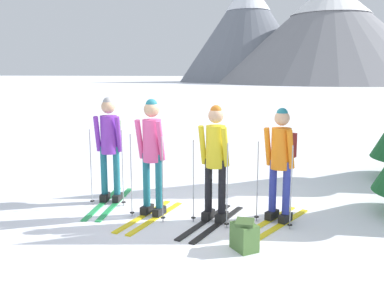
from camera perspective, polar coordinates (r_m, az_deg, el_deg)
ground_plane at (r=6.79m, az=-0.65°, el=-9.21°), size 400.00×400.00×0.00m
skier_in_purple at (r=7.23m, az=-11.04°, el=0.06°), size 0.61×1.82×1.79m
skier_in_pink at (r=6.43m, az=-5.43°, el=-1.06°), size 0.63×1.61×1.80m
skier_in_yellow at (r=6.17m, az=3.13°, el=-2.00°), size 0.74×1.70×1.73m
skier_in_orange at (r=6.29m, az=11.89°, el=-1.95°), size 0.98×1.58×1.69m
backpack_on_snow_front at (r=5.43m, az=7.07°, el=-12.14°), size 0.39×0.40×0.38m
mountain_ridge_distant at (r=88.79m, az=14.42°, el=14.53°), size 52.13×43.31×21.26m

